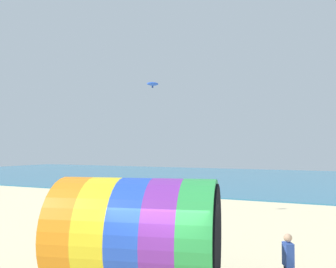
# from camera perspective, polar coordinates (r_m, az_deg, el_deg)

# --- Properties ---
(sea) EXTENTS (120.00, 40.00, 0.10)m
(sea) POSITION_cam_1_polar(r_m,az_deg,el_deg) (48.56, 20.53, -6.64)
(sea) COLOR teal
(sea) RESTS_ON ground
(giant_inflatable_tube) EXTENTS (5.09, 4.14, 3.15)m
(giant_inflatable_tube) POSITION_cam_1_polar(r_m,az_deg,el_deg) (10.92, -4.53, -14.95)
(giant_inflatable_tube) COLOR orange
(giant_inflatable_tube) RESTS_ON ground
(kite_handler) EXTENTS (0.36, 0.42, 1.68)m
(kite_handler) POSITION_cam_1_polar(r_m,az_deg,el_deg) (11.12, 17.85, -18.42)
(kite_handler) COLOR black
(kite_handler) RESTS_ON ground
(kite_blue_parafoil) EXTENTS (0.77, 0.68, 0.40)m
(kite_blue_parafoil) POSITION_cam_1_polar(r_m,az_deg,el_deg) (23.20, -2.37, 7.64)
(kite_blue_parafoil) COLOR blue
(bystander_near_water) EXTENTS (0.42, 0.40, 1.60)m
(bystander_near_water) POSITION_cam_1_polar(r_m,az_deg,el_deg) (22.94, -4.64, -10.10)
(bystander_near_water) COLOR black
(bystander_near_water) RESTS_ON ground
(bystander_mid_beach) EXTENTS (0.36, 0.42, 1.54)m
(bystander_mid_beach) POSITION_cam_1_polar(r_m,az_deg,el_deg) (20.38, -15.27, -11.15)
(bystander_mid_beach) COLOR #726651
(bystander_mid_beach) RESTS_ON ground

